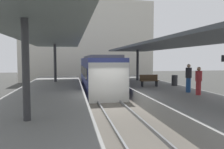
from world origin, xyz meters
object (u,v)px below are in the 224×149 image
platform_bench (149,80)px  passenger_mid_platform (199,80)px  passenger_near_bench (189,78)px  commuter_train (99,74)px  litter_bin (175,80)px

platform_bench → passenger_mid_platform: 4.45m
passenger_near_bench → passenger_mid_platform: 1.01m
commuter_train → passenger_near_bench: commuter_train is taller
litter_bin → passenger_mid_platform: size_ratio=0.51×
platform_bench → passenger_mid_platform: bearing=-71.7°
commuter_train → litter_bin: commuter_train is taller
litter_bin → passenger_mid_platform: bearing=-98.9°
litter_bin → platform_bench: bearing=-177.5°
platform_bench → passenger_near_bench: size_ratio=0.81×
commuter_train → passenger_mid_platform: commuter_train is taller
passenger_near_bench → litter_bin: bearing=77.6°
passenger_near_bench → passenger_mid_platform: bearing=-87.1°
platform_bench → passenger_mid_platform: size_ratio=0.88×
commuter_train → platform_bench: size_ratio=7.39×
platform_bench → litter_bin: bearing=2.5°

